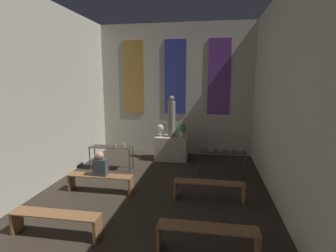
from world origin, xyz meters
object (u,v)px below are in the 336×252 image
object	(u,v)px
pew_second_right	(207,234)
person_seated	(100,165)
candle_rack_left	(111,149)
pew_second_left	(56,220)
altar	(171,148)
candle_rack_right	(222,154)
pew_back_left	(100,180)
statue	(171,118)
flower_vase_right	(182,129)
flower_vase_left	(161,129)
pew_back_right	(209,187)

from	to	relation	value
pew_second_right	person_seated	bearing A→B (deg)	144.19
candle_rack_left	pew_second_left	distance (m)	3.97
altar	pew_second_left	xyz separation A→B (m)	(-1.48, -5.37, -0.12)
candle_rack_right	pew_second_right	bearing A→B (deg)	-95.72
pew_second_right	pew_back_left	size ratio (longest dim) A/B	1.00
statue	candle_rack_left	bearing A→B (deg)	-142.43
pew_second_right	person_seated	xyz separation A→B (m)	(-2.93, 2.12, 0.43)
flower_vase_right	candle_rack_right	bearing A→B (deg)	-44.27
candle_rack_left	candle_rack_right	world-z (taller)	candle_rack_right
flower_vase_left	candle_rack_left	world-z (taller)	flower_vase_left
flower_vase_right	candle_rack_left	xyz separation A→B (m)	(-2.27, -1.44, -0.51)
altar	pew_second_left	size ratio (longest dim) A/B	0.68
candle_rack_right	candle_rack_left	bearing A→B (deg)	-179.99
statue	flower_vase_right	bearing A→B (deg)	0.00
flower_vase_left	pew_back_left	size ratio (longest dim) A/B	0.27
pew_second_right	candle_rack_right	bearing A→B (deg)	84.28
flower_vase_left	candle_rack_left	distance (m)	2.12
pew_second_left	pew_back_left	size ratio (longest dim) A/B	1.00
flower_vase_left	person_seated	xyz separation A→B (m)	(-1.06, -3.26, -0.45)
altar	flower_vase_left	distance (m)	0.85
flower_vase_right	pew_back_left	distance (m)	3.86
person_seated	altar	bearing A→B (deg)	65.93
pew_back_left	pew_back_right	bearing A→B (deg)	0.00
flower_vase_left	candle_rack_right	distance (m)	2.73
pew_back_left	altar	bearing A→B (deg)	65.59
statue	candle_rack_right	world-z (taller)	statue
statue	candle_rack_right	xyz separation A→B (m)	(1.87, -1.44, -0.95)
altar	pew_second_right	xyz separation A→B (m)	(1.48, -5.37, -0.12)
altar	flower_vase_right	size ratio (longest dim) A/B	2.47
candle_rack_right	person_seated	xyz separation A→B (m)	(-3.33, -1.82, 0.06)
candle_rack_right	flower_vase_left	bearing A→B (deg)	147.61
flower_vase_right	person_seated	xyz separation A→B (m)	(-1.85, -3.26, -0.45)
altar	pew_back_right	bearing A→B (deg)	-65.59
statue	flower_vase_left	xyz separation A→B (m)	(-0.40, 0.00, -0.44)
altar	pew_back_left	xyz separation A→B (m)	(-1.48, -3.26, -0.12)
statue	candle_rack_left	size ratio (longest dim) A/B	1.06
candle_rack_right	pew_second_left	distance (m)	5.18
flower_vase_left	pew_back_right	xyz separation A→B (m)	(1.87, -3.26, -0.87)
flower_vase_left	candle_rack_left	xyz separation A→B (m)	(-1.48, -1.44, -0.51)
flower_vase_left	flower_vase_right	size ratio (longest dim) A/B	1.00
candle_rack_left	pew_second_left	bearing A→B (deg)	-84.29
altar	pew_back_left	world-z (taller)	altar
altar	candle_rack_left	world-z (taller)	candle_rack_left
flower_vase_left	pew_second_right	distance (m)	5.76
candle_rack_left	candle_rack_right	size ratio (longest dim) A/B	1.00
flower_vase_left	candle_rack_left	bearing A→B (deg)	-135.70
pew_second_left	pew_second_right	size ratio (longest dim) A/B	1.00
candle_rack_left	pew_back_right	bearing A→B (deg)	-28.49
candle_rack_left	pew_back_left	distance (m)	1.90
flower_vase_left	candle_rack_right	world-z (taller)	flower_vase_left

